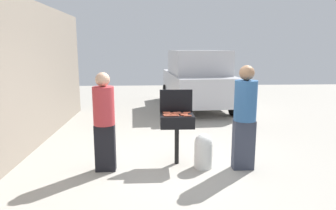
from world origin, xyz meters
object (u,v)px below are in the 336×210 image
at_px(hot_dog_9, 167,115).
at_px(hot_dog_1, 172,113).
at_px(hot_dog_10, 168,116).
at_px(hot_dog_4, 184,115).
at_px(hot_dog_2, 177,113).
at_px(bbq_grill, 177,122).
at_px(hot_dog_8, 173,114).
at_px(propane_tank, 203,150).
at_px(hot_dog_14, 177,114).
at_px(hot_dog_7, 188,116).
at_px(person_left, 104,119).
at_px(person_right, 245,114).
at_px(hot_dog_15, 166,112).
at_px(hot_dog_11, 187,113).
at_px(hot_dog_13, 167,113).
at_px(hot_dog_0, 175,115).
at_px(hot_dog_6, 168,114).
at_px(hot_dog_3, 176,116).
at_px(hot_dog_5, 184,114).
at_px(parked_minivan, 196,79).
at_px(hot_dog_12, 185,115).

bearing_deg(hot_dog_9, hot_dog_1, 51.18).
bearing_deg(hot_dog_10, hot_dog_4, 14.01).
relative_size(hot_dog_2, hot_dog_4, 1.00).
height_order(bbq_grill, hot_dog_8, hot_dog_8).
bearing_deg(hot_dog_10, propane_tank, -6.42).
relative_size(hot_dog_10, hot_dog_14, 1.00).
height_order(hot_dog_7, hot_dog_14, same).
height_order(person_left, person_right, person_right).
distance_m(hot_dog_10, hot_dog_15, 0.28).
xyz_separation_m(hot_dog_11, hot_dog_15, (-0.37, 0.03, 0.00)).
bearing_deg(hot_dog_13, hot_dog_8, -48.70).
height_order(hot_dog_11, hot_dog_15, same).
xyz_separation_m(hot_dog_8, propane_tank, (0.53, -0.20, -0.61)).
bearing_deg(person_right, hot_dog_0, 6.97).
bearing_deg(hot_dog_1, hot_dog_11, 8.12).
distance_m(hot_dog_7, hot_dog_13, 0.44).
relative_size(hot_dog_0, hot_dog_6, 1.00).
bearing_deg(hot_dog_14, hot_dog_4, -43.36).
bearing_deg(hot_dog_7, hot_dog_11, 86.98).
distance_m(hot_dog_7, propane_tank, 0.67).
bearing_deg(person_left, hot_dog_11, 7.96).
height_order(hot_dog_14, propane_tank, hot_dog_14).
height_order(hot_dog_8, hot_dog_13, same).
distance_m(hot_dog_2, propane_tank, 0.82).
bearing_deg(hot_dog_0, hot_dog_3, -77.21).
xyz_separation_m(hot_dog_14, person_right, (1.13, -0.32, 0.05)).
relative_size(hot_dog_4, hot_dog_11, 1.00).
xyz_separation_m(bbq_grill, hot_dog_5, (0.13, 0.02, 0.16)).
distance_m(hot_dog_2, hot_dog_13, 0.19).
bearing_deg(hot_dog_10, hot_dog_13, 93.23).
bearing_deg(hot_dog_2, propane_tank, -37.05).
bearing_deg(hot_dog_6, hot_dog_3, -53.42).
xyz_separation_m(hot_dog_3, hot_dog_7, (0.21, -0.02, 0.00)).
distance_m(hot_dog_4, hot_dog_6, 0.30).
xyz_separation_m(hot_dog_14, person_left, (-1.26, -0.28, -0.01)).
xyz_separation_m(bbq_grill, hot_dog_9, (-0.19, -0.07, 0.16)).
bearing_deg(hot_dog_15, hot_dog_2, -5.11).
xyz_separation_m(hot_dog_0, hot_dog_10, (-0.12, -0.04, 0.00)).
bearing_deg(hot_dog_0, hot_dog_10, -160.52).
height_order(hot_dog_6, hot_dog_15, same).
xyz_separation_m(hot_dog_15, propane_tank, (0.63, -0.35, -0.61)).
distance_m(hot_dog_13, hot_dog_14, 0.21).
bearing_deg(hot_dog_8, hot_dog_4, -15.48).
distance_m(hot_dog_2, hot_dog_6, 0.19).
bearing_deg(person_left, hot_dog_2, 10.46).
bearing_deg(hot_dog_1, parked_minivan, 77.10).
xyz_separation_m(hot_dog_5, hot_dog_10, (-0.30, -0.17, 0.00)).
height_order(hot_dog_12, parked_minivan, parked_minivan).
bearing_deg(hot_dog_4, hot_dog_8, 164.52).
bearing_deg(hot_dog_1, hot_dog_3, -75.80).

